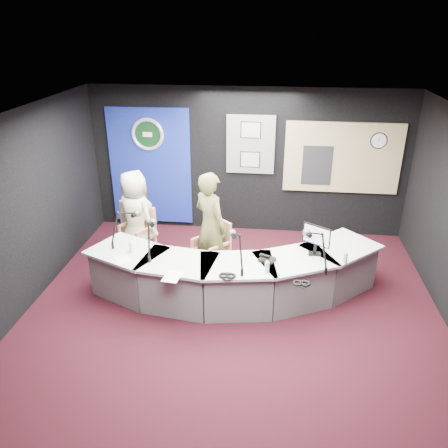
# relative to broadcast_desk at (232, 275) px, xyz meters

# --- Properties ---
(ground) EXTENTS (6.00, 6.00, 0.00)m
(ground) POSITION_rel_broadcast_desk_xyz_m (0.05, -0.55, -0.38)
(ground) COLOR black
(ground) RESTS_ON ground
(ceiling) EXTENTS (6.00, 6.00, 0.02)m
(ceiling) POSITION_rel_broadcast_desk_xyz_m (0.05, -0.55, 2.42)
(ceiling) COLOR silver
(ceiling) RESTS_ON ground
(wall_back) EXTENTS (6.00, 0.02, 2.80)m
(wall_back) POSITION_rel_broadcast_desk_xyz_m (0.05, 2.45, 1.02)
(wall_back) COLOR black
(wall_back) RESTS_ON ground
(wall_front) EXTENTS (6.00, 0.02, 2.80)m
(wall_front) POSITION_rel_broadcast_desk_xyz_m (0.05, -3.55, 1.02)
(wall_front) COLOR black
(wall_front) RESTS_ON ground
(wall_left) EXTENTS (0.02, 6.00, 2.80)m
(wall_left) POSITION_rel_broadcast_desk_xyz_m (-2.95, -0.55, 1.02)
(wall_left) COLOR black
(wall_left) RESTS_ON ground
(broadcast_desk) EXTENTS (4.50, 1.90, 0.75)m
(broadcast_desk) POSITION_rel_broadcast_desk_xyz_m (0.00, 0.00, 0.00)
(broadcast_desk) COLOR #B2B5B7
(broadcast_desk) RESTS_ON ground
(backdrop_panel) EXTENTS (1.60, 0.05, 2.30)m
(backdrop_panel) POSITION_rel_broadcast_desk_xyz_m (-1.85, 2.42, 0.88)
(backdrop_panel) COLOR navy
(backdrop_panel) RESTS_ON wall_back
(agency_seal) EXTENTS (0.63, 0.07, 0.63)m
(agency_seal) POSITION_rel_broadcast_desk_xyz_m (-1.85, 2.38, 1.52)
(agency_seal) COLOR silver
(agency_seal) RESTS_ON backdrop_panel
(seal_center) EXTENTS (0.48, 0.01, 0.48)m
(seal_center) POSITION_rel_broadcast_desk_xyz_m (-1.85, 2.38, 1.52)
(seal_center) COLOR black
(seal_center) RESTS_ON backdrop_panel
(pinboard) EXTENTS (0.90, 0.04, 1.10)m
(pinboard) POSITION_rel_broadcast_desk_xyz_m (0.10, 2.42, 1.38)
(pinboard) COLOR slate
(pinboard) RESTS_ON wall_back
(framed_photo_upper) EXTENTS (0.34, 0.02, 0.27)m
(framed_photo_upper) POSITION_rel_broadcast_desk_xyz_m (0.10, 2.39, 1.65)
(framed_photo_upper) COLOR gray
(framed_photo_upper) RESTS_ON pinboard
(framed_photo_lower) EXTENTS (0.34, 0.02, 0.27)m
(framed_photo_lower) POSITION_rel_broadcast_desk_xyz_m (0.10, 2.39, 1.09)
(framed_photo_lower) COLOR gray
(framed_photo_lower) RESTS_ON pinboard
(booth_window_frame) EXTENTS (2.12, 0.06, 1.32)m
(booth_window_frame) POSITION_rel_broadcast_desk_xyz_m (1.80, 2.42, 1.18)
(booth_window_frame) COLOR tan
(booth_window_frame) RESTS_ON wall_back
(booth_glow) EXTENTS (2.00, 0.02, 1.20)m
(booth_glow) POSITION_rel_broadcast_desk_xyz_m (1.80, 2.41, 1.18)
(booth_glow) COLOR #FFE1A1
(booth_glow) RESTS_ON booth_window_frame
(equipment_rack) EXTENTS (0.55, 0.02, 0.75)m
(equipment_rack) POSITION_rel_broadcast_desk_xyz_m (1.35, 2.39, 1.03)
(equipment_rack) COLOR black
(equipment_rack) RESTS_ON booth_window_frame
(wall_clock) EXTENTS (0.28, 0.01, 0.28)m
(wall_clock) POSITION_rel_broadcast_desk_xyz_m (2.40, 2.39, 1.52)
(wall_clock) COLOR white
(wall_clock) RESTS_ON booth_window_frame
(armchair_left) EXTENTS (0.73, 0.73, 0.95)m
(armchair_left) POSITION_rel_broadcast_desk_xyz_m (-1.76, 1.00, 0.10)
(armchair_left) COLOR tan
(armchair_left) RESTS_ON ground
(armchair_right) EXTENTS (0.84, 0.84, 1.05)m
(armchair_right) POSITION_rel_broadcast_desk_xyz_m (-0.40, 0.58, 0.15)
(armchair_right) COLOR tan
(armchair_right) RESTS_ON ground
(draped_jacket) EXTENTS (0.48, 0.35, 0.70)m
(draped_jacket) POSITION_rel_broadcast_desk_xyz_m (-1.91, 1.21, 0.24)
(draped_jacket) COLOR #686558
(draped_jacket) RESTS_ON armchair_left
(person_man) EXTENTS (0.95, 0.85, 1.63)m
(person_man) POSITION_rel_broadcast_desk_xyz_m (-1.76, 1.00, 0.44)
(person_man) COLOR beige
(person_man) RESTS_ON ground
(person_woman) EXTENTS (0.77, 0.75, 1.79)m
(person_woman) POSITION_rel_broadcast_desk_xyz_m (-0.40, 0.58, 0.52)
(person_woman) COLOR brown
(person_woman) RESTS_ON ground
(computer_monitor) EXTENTS (0.37, 0.26, 0.29)m
(computer_monitor) POSITION_rel_broadcast_desk_xyz_m (1.20, 0.10, 0.70)
(computer_monitor) COLOR black
(computer_monitor) RESTS_ON broadcast_desk
(desk_phone) EXTENTS (0.26, 0.24, 0.05)m
(desk_phone) POSITION_rel_broadcast_desk_xyz_m (0.52, -0.18, 0.40)
(desk_phone) COLOR black
(desk_phone) RESTS_ON broadcast_desk
(headphones_near) EXTENTS (0.20, 0.20, 0.03)m
(headphones_near) POSITION_rel_broadcast_desk_xyz_m (0.98, -0.75, 0.39)
(headphones_near) COLOR black
(headphones_near) RESTS_ON broadcast_desk
(headphones_far) EXTENTS (0.22, 0.22, 0.04)m
(headphones_far) POSITION_rel_broadcast_desk_xyz_m (0.00, -0.67, 0.39)
(headphones_far) COLOR black
(headphones_far) RESTS_ON broadcast_desk
(paper_stack) EXTENTS (0.33, 0.35, 0.00)m
(paper_stack) POSITION_rel_broadcast_desk_xyz_m (-1.55, -0.37, 0.38)
(paper_stack) COLOR white
(paper_stack) RESTS_ON broadcast_desk
(notepad) EXTENTS (0.25, 0.33, 0.00)m
(notepad) POSITION_rel_broadcast_desk_xyz_m (-0.73, -0.75, 0.38)
(notepad) COLOR white
(notepad) RESTS_ON broadcast_desk
(boom_mic_a) EXTENTS (0.35, 0.70, 0.60)m
(boom_mic_a) POSITION_rel_broadcast_desk_xyz_m (-1.68, 0.22, 0.68)
(boom_mic_a) COLOR black
(boom_mic_a) RESTS_ON broadcast_desk
(boom_mic_b) EXTENTS (0.21, 0.73, 0.60)m
(boom_mic_b) POSITION_rel_broadcast_desk_xyz_m (-1.18, -0.09, 0.68)
(boom_mic_b) COLOR black
(boom_mic_b) RESTS_ON broadcast_desk
(boom_mic_c) EXTENTS (0.31, 0.71, 0.60)m
(boom_mic_c) POSITION_rel_broadcast_desk_xyz_m (0.10, -0.33, 0.68)
(boom_mic_c) COLOR black
(boom_mic_c) RESTS_ON broadcast_desk
(boom_mic_d) EXTENTS (0.37, 0.69, 0.60)m
(boom_mic_d) POSITION_rel_broadcast_desk_xyz_m (1.19, -0.17, 0.68)
(boom_mic_d) COLOR black
(boom_mic_d) RESTS_ON broadcast_desk
(water_bottles) EXTENTS (3.16, 0.46, 0.18)m
(water_bottles) POSITION_rel_broadcast_desk_xyz_m (0.06, -0.31, 0.46)
(water_bottles) COLOR silver
(water_bottles) RESTS_ON broadcast_desk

